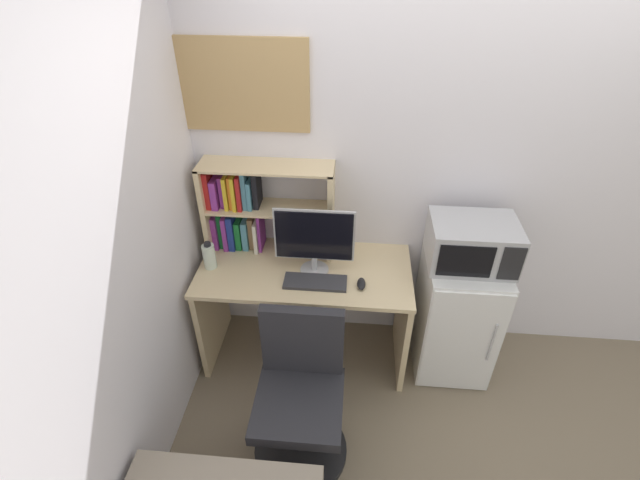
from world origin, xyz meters
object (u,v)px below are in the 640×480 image
Objects in this scene: monitor at (314,239)px; water_bottle at (209,256)px; keyboard at (315,282)px; hutch_bookshelf at (249,206)px; desk_chair at (301,400)px; computer_mouse at (361,284)px; mini_fridge at (455,314)px; wall_corkboard at (244,86)px; microwave at (472,243)px.

monitor reaches higher than water_bottle.
keyboard is at bearing -8.68° from water_bottle.
hutch_bookshelf is 0.50m from monitor.
keyboard is at bearing 86.95° from desk_chair.
water_bottle is (-0.66, -0.02, -0.16)m from monitor.
desk_chair is (-0.31, -0.56, -0.39)m from computer_mouse.
mini_fridge is (0.64, 0.17, -0.36)m from computer_mouse.
computer_mouse is at bearing 61.14° from desk_chair.
wall_corkboard is (-0.41, 1.00, 1.41)m from desk_chair.
water_bottle is (-0.67, 0.10, 0.08)m from keyboard.
mini_fridge is 1.72× the size of microwave.
computer_mouse is (0.28, -0.00, 0.01)m from keyboard.
wall_corkboard is (-0.72, 0.44, 1.02)m from computer_mouse.
monitor reaches higher than microwave.
wall_corkboard is at bearing 148.24° from computer_mouse.
water_bottle is 1.04m from wall_corkboard.
hutch_bookshelf reaches higher than desk_chair.
monitor is at bearing -27.23° from hutch_bookshelf.
keyboard is 3.50× the size of computer_mouse.
microwave reaches higher than mini_fridge.
hutch_bookshelf is 1.39m from microwave.
mini_fridge is (0.92, 0.17, -0.35)m from keyboard.
monitor is 0.94m from microwave.
wall_corkboard is (0.02, 0.09, 0.73)m from hutch_bookshelf.
hutch_bookshelf is at bearing 172.57° from mini_fridge.
wall_corkboard is at bearing 78.46° from hutch_bookshelf.
wall_corkboard is (-0.44, 0.44, 1.03)m from keyboard.
wall_corkboard is at bearing 142.76° from monitor.
hutch_bookshelf is at bearing -101.54° from wall_corkboard.
monitor is 0.65× the size of wall_corkboard.
mini_fridge is (0.93, 0.05, -0.58)m from monitor.
monitor is at bearing 97.88° from keyboard.
water_bottle is at bearing 171.32° from keyboard.
computer_mouse is at bearing -165.09° from mini_fridge.
water_bottle is 0.21× the size of mini_fridge.
hutch_bookshelf is at bearing 172.69° from microwave.
water_bottle is 0.25× the size of wall_corkboard.
monitor reaches higher than desk_chair.
microwave is at bearing -7.31° from hutch_bookshelf.
wall_corkboard is at bearing 112.27° from desk_chair.
desk_chair is at bearing -118.86° from computer_mouse.
hutch_bookshelf is at bearing 152.77° from monitor.
keyboard is 2.04× the size of water_bottle.
desk_chair is (-0.95, -0.73, -0.60)m from microwave.
computer_mouse is (0.74, -0.35, -0.29)m from hutch_bookshelf.
mini_fridge reaches higher than keyboard.
desk_chair is at bearing -93.05° from keyboard.
hutch_bookshelf is at bearing 115.32° from desk_chair.
microwave is at bearing 10.60° from keyboard.
mini_fridge is 1.20m from desk_chair.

